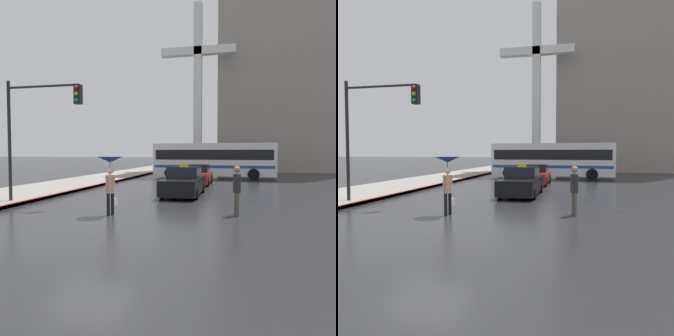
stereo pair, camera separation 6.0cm
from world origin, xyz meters
TOP-DOWN VIEW (x-y plane):
  - ground_plane at (0.00, 0.00)m, footprint 300.00×300.00m
  - taxi at (1.55, 8.08)m, footprint 1.91×4.70m
  - sedan_red at (1.50, 14.41)m, footprint 1.91×4.56m
  - city_bus at (2.24, 20.02)m, footprint 10.71×3.17m
  - pedestrian_with_umbrella at (-0.12, 1.93)m, footprint 0.91×0.91m
  - pedestrian_man at (4.35, 2.87)m, footprint 0.35×0.44m
  - traffic_light at (-4.01, 3.41)m, footprint 3.51×0.38m
  - building_tower_near at (9.84, 34.11)m, footprint 15.93×8.48m
  - monument_cross at (-0.28, 28.56)m, footprint 8.46×0.90m

SIDE VIEW (x-z plane):
  - ground_plane at x=0.00m, z-range 0.00..0.00m
  - sedan_red at x=1.50m, z-range -0.06..1.37m
  - taxi at x=1.55m, z-range -0.15..1.54m
  - pedestrian_man at x=4.35m, z-range 0.17..1.96m
  - pedestrian_with_umbrella at x=-0.12m, z-range 0.56..2.69m
  - city_bus at x=2.24m, z-range 0.17..3.25m
  - traffic_light at x=-4.01m, z-range 1.06..6.45m
  - monument_cross at x=-0.28m, z-range 1.29..20.52m
  - building_tower_near at x=9.84m, z-range 0.00..39.93m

